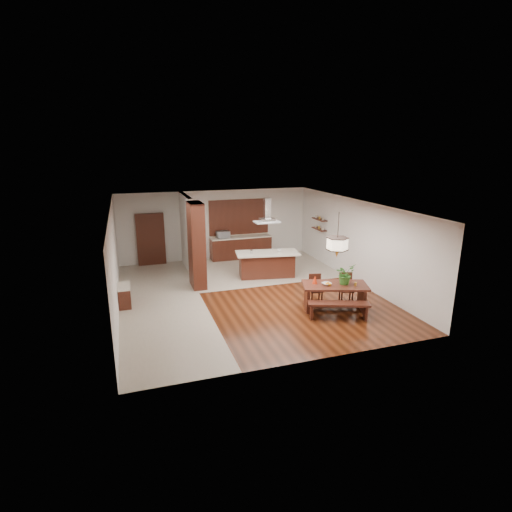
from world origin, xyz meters
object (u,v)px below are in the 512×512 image
object	(u,v)px
hallway_console	(125,296)
foliage_plant	(345,274)
kitchen_island	(267,264)
dining_chair_right	(346,288)
dining_table	(335,291)
dining_chair_left	(316,289)
pendant_lantern	(338,235)
fruit_bowl	(327,284)
island_cup	(279,251)
range_hood	(267,210)
microwave	(223,235)
dining_bench	(338,311)

from	to	relation	value
hallway_console	foliage_plant	bearing A→B (deg)	-20.44
kitchen_island	dining_chair_right	bearing A→B (deg)	-55.03
dining_table	foliage_plant	xyz separation A→B (m)	(0.28, -0.05, 0.51)
dining_chair_left	pendant_lantern	size ratio (longest dim) A/B	0.66
fruit_bowl	kitchen_island	xyz separation A→B (m)	(-0.59, 3.47, -0.33)
dining_chair_left	kitchen_island	world-z (taller)	kitchen_island
island_cup	fruit_bowl	bearing A→B (deg)	-87.26
dining_table	island_cup	bearing A→B (deg)	97.01
kitchen_island	range_hood	bearing A→B (deg)	99.71
island_cup	foliage_plant	bearing A→B (deg)	-78.50
fruit_bowl	kitchen_island	distance (m)	3.54
kitchen_island	hallway_console	bearing A→B (deg)	-156.11
hallway_console	microwave	world-z (taller)	microwave
dining_bench	range_hood	xyz separation A→B (m)	(-0.63, 4.15, 2.23)
range_hood	dining_bench	bearing A→B (deg)	-81.34
dining_table	microwave	xyz separation A→B (m)	(-1.83, 6.21, 0.52)
pendant_lantern	foliage_plant	world-z (taller)	pendant_lantern
dining_table	dining_chair_left	size ratio (longest dim) A/B	2.39
fruit_bowl	hallway_console	bearing A→B (deg)	158.53
dining_bench	island_cup	xyz separation A→B (m)	(-0.20, 4.04, 0.74)
dining_bench	dining_chair_right	bearing A→B (deg)	50.72
dining_bench	dining_chair_right	world-z (taller)	dining_chair_right
dining_chair_left	dining_chair_right	xyz separation A→B (m)	(0.88, -0.30, 0.02)
foliage_plant	dining_chair_right	bearing A→B (deg)	51.90
island_cup	dining_chair_left	bearing A→B (deg)	-86.63
range_hood	hallway_console	bearing A→B (deg)	-165.78
kitchen_island	foliage_plant	bearing A→B (deg)	-62.64
hallway_console	dining_chair_left	bearing A→B (deg)	-15.52
dining_table	kitchen_island	bearing A→B (deg)	103.59
dining_chair_right	dining_bench	bearing A→B (deg)	-111.21
foliage_plant	island_cup	world-z (taller)	foliage_plant
hallway_console	fruit_bowl	world-z (taller)	fruit_bowl
foliage_plant	kitchen_island	bearing A→B (deg)	107.65
dining_bench	pendant_lantern	xyz separation A→B (m)	(0.22, 0.64, 2.01)
dining_bench	dining_chair_left	world-z (taller)	dining_chair_left
dining_chair_right	kitchen_island	world-z (taller)	kitchen_island
hallway_console	dining_table	world-z (taller)	dining_table
dining_bench	hallway_console	bearing A→B (deg)	152.96
island_cup	microwave	distance (m)	3.15
dining_chair_left	island_cup	bearing A→B (deg)	105.19
dining_chair_right	kitchen_island	bearing A→B (deg)	133.33
dining_chair_left	island_cup	size ratio (longest dim) A/B	6.89
dining_chair_left	island_cup	world-z (taller)	island_cup
dining_table	island_cup	world-z (taller)	island_cup
dining_table	microwave	world-z (taller)	microwave
dining_bench	kitchen_island	size ratio (longest dim) A/B	0.71
kitchen_island	fruit_bowl	bearing A→B (deg)	-70.62
dining_table	kitchen_island	size ratio (longest dim) A/B	0.86
dining_chair_right	microwave	distance (m)	6.35
dining_chair_left	microwave	distance (m)	5.78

